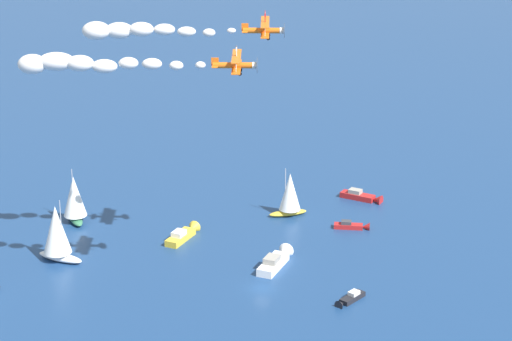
{
  "coord_description": "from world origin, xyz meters",
  "views": [
    {
      "loc": [
        143.05,
        43.33,
        74.49
      ],
      "look_at": [
        0.28,
        -0.97,
        20.69
      ],
      "focal_mm": 70.65,
      "sensor_mm": 36.0,
      "label": 1
    }
  ],
  "objects_px": {
    "motorboat_outer_ring_b": "(363,197)",
    "sailboat_inshore": "(290,194)",
    "motorboat_outer_ring_a": "(184,234)",
    "sailboat_outer_ring_c": "(57,233)",
    "motorboat_outer_ring_d": "(353,226)",
    "biplane_wingman": "(236,64)",
    "wingwalker_wingman": "(236,50)",
    "wingwalker_lead": "(265,16)",
    "sailboat_offshore": "(74,199)",
    "motorboat_near_centre": "(276,260)",
    "biplane_lead": "(265,30)",
    "motorboat_far_port": "(349,299)"
  },
  "relations": [
    {
      "from": "sailboat_inshore",
      "to": "motorboat_outer_ring_b",
      "type": "xyz_separation_m",
      "value": [
        -12.27,
        12.03,
        -3.77
      ]
    },
    {
      "from": "motorboat_near_centre",
      "to": "biplane_lead",
      "type": "distance_m",
      "value": 41.27
    },
    {
      "from": "motorboat_near_centre",
      "to": "wingwalker_lead",
      "type": "bearing_deg",
      "value": -15.94
    },
    {
      "from": "motorboat_far_port",
      "to": "sailboat_outer_ring_c",
      "type": "height_order",
      "value": "sailboat_outer_ring_c"
    },
    {
      "from": "motorboat_far_port",
      "to": "motorboat_outer_ring_b",
      "type": "distance_m",
      "value": 45.2
    },
    {
      "from": "motorboat_outer_ring_a",
      "to": "sailboat_outer_ring_c",
      "type": "xyz_separation_m",
      "value": [
        15.56,
        -17.48,
        4.5
      ]
    },
    {
      "from": "sailboat_offshore",
      "to": "wingwalker_wingman",
      "type": "height_order",
      "value": "wingwalker_wingman"
    },
    {
      "from": "motorboat_near_centre",
      "to": "motorboat_outer_ring_b",
      "type": "height_order",
      "value": "motorboat_near_centre"
    },
    {
      "from": "biplane_wingman",
      "to": "biplane_lead",
      "type": "bearing_deg",
      "value": 178.07
    },
    {
      "from": "motorboat_far_port",
      "to": "wingwalker_lead",
      "type": "relative_size",
      "value": 3.59
    },
    {
      "from": "motorboat_far_port",
      "to": "sailboat_inshore",
      "type": "xyz_separation_m",
      "value": [
        -32.4,
        -18.89,
        3.95
      ]
    },
    {
      "from": "sailboat_outer_ring_c",
      "to": "wingwalker_wingman",
      "type": "height_order",
      "value": "wingwalker_wingman"
    },
    {
      "from": "sailboat_inshore",
      "to": "sailboat_offshore",
      "type": "bearing_deg",
      "value": -68.22
    },
    {
      "from": "motorboat_far_port",
      "to": "wingwalker_wingman",
      "type": "xyz_separation_m",
      "value": [
        6.7,
        -16.56,
        41.04
      ]
    },
    {
      "from": "motorboat_near_centre",
      "to": "sailboat_offshore",
      "type": "bearing_deg",
      "value": -99.63
    },
    {
      "from": "sailboat_offshore",
      "to": "biplane_wingman",
      "type": "distance_m",
      "value": 58.34
    },
    {
      "from": "sailboat_outer_ring_c",
      "to": "motorboat_far_port",
      "type": "bearing_deg",
      "value": 89.47
    },
    {
      "from": "biplane_lead",
      "to": "biplane_wingman",
      "type": "height_order",
      "value": "biplane_lead"
    },
    {
      "from": "motorboat_outer_ring_d",
      "to": "wingwalker_wingman",
      "type": "relative_size",
      "value": 4.49
    },
    {
      "from": "sailboat_offshore",
      "to": "motorboat_outer_ring_b",
      "type": "height_order",
      "value": "sailboat_offshore"
    },
    {
      "from": "motorboat_outer_ring_d",
      "to": "sailboat_inshore",
      "type": "bearing_deg",
      "value": -101.87
    },
    {
      "from": "motorboat_outer_ring_d",
      "to": "wingwalker_lead",
      "type": "distance_m",
      "value": 50.55
    },
    {
      "from": "biplane_wingman",
      "to": "wingwalker_wingman",
      "type": "distance_m",
      "value": 2.15
    },
    {
      "from": "motorboat_far_port",
      "to": "biplane_lead",
      "type": "relative_size",
      "value": 0.86
    },
    {
      "from": "motorboat_far_port",
      "to": "motorboat_outer_ring_a",
      "type": "relative_size",
      "value": 0.67
    },
    {
      "from": "motorboat_far_port",
      "to": "motorboat_outer_ring_a",
      "type": "xyz_separation_m",
      "value": [
        -16.04,
        -34.55,
        0.24
      ]
    },
    {
      "from": "motorboat_near_centre",
      "to": "motorboat_outer_ring_d",
      "type": "bearing_deg",
      "value": 154.36
    },
    {
      "from": "motorboat_outer_ring_a",
      "to": "motorboat_outer_ring_b",
      "type": "xyz_separation_m",
      "value": [
        -28.63,
        27.7,
        -0.05
      ]
    },
    {
      "from": "sailboat_inshore",
      "to": "motorboat_outer_ring_a",
      "type": "distance_m",
      "value": 22.96
    },
    {
      "from": "motorboat_outer_ring_a",
      "to": "wingwalker_lead",
      "type": "relative_size",
      "value": 5.39
    },
    {
      "from": "sailboat_offshore",
      "to": "sailboat_outer_ring_c",
      "type": "xyz_separation_m",
      "value": [
        16.64,
        5.09,
        0.49
      ]
    },
    {
      "from": "motorboat_far_port",
      "to": "wingwalker_lead",
      "type": "xyz_separation_m",
      "value": [
        -6.28,
        -16.12,
        43.64
      ]
    },
    {
      "from": "wingwalker_wingman",
      "to": "sailboat_offshore",
      "type": "bearing_deg",
      "value": -120.42
    },
    {
      "from": "motorboat_near_centre",
      "to": "sailboat_inshore",
      "type": "xyz_separation_m",
      "value": [
        -22.42,
        -3.82,
        3.61
      ]
    },
    {
      "from": "biplane_lead",
      "to": "motorboat_near_centre",
      "type": "bearing_deg",
      "value": 162.82
    },
    {
      "from": "biplane_wingman",
      "to": "motorboat_outer_ring_a",
      "type": "bearing_deg",
      "value": -141.56
    },
    {
      "from": "motorboat_far_port",
      "to": "motorboat_outer_ring_b",
      "type": "relative_size",
      "value": 0.71
    },
    {
      "from": "sailboat_offshore",
      "to": "sailboat_outer_ring_c",
      "type": "height_order",
      "value": "sailboat_outer_ring_c"
    },
    {
      "from": "sailboat_outer_ring_c",
      "to": "motorboat_outer_ring_d",
      "type": "xyz_separation_m",
      "value": [
        -29.14,
        46.4,
        -4.7
      ]
    },
    {
      "from": "sailboat_outer_ring_c",
      "to": "wingwalker_wingman",
      "type": "relative_size",
      "value": 7.47
    },
    {
      "from": "wingwalker_wingman",
      "to": "biplane_wingman",
      "type": "bearing_deg",
      "value": -158.27
    },
    {
      "from": "sailboat_outer_ring_c",
      "to": "wingwalker_lead",
      "type": "xyz_separation_m",
      "value": [
        -5.8,
        35.92,
        38.9
      ]
    },
    {
      "from": "biplane_lead",
      "to": "wingwalker_wingman",
      "type": "xyz_separation_m",
      "value": [
        13.11,
        -0.39,
        -0.41
      ]
    },
    {
      "from": "biplane_lead",
      "to": "wingwalker_lead",
      "type": "xyz_separation_m",
      "value": [
        0.12,
        0.05,
        2.19
      ]
    },
    {
      "from": "motorboat_far_port",
      "to": "sailboat_inshore",
      "type": "relative_size",
      "value": 0.65
    },
    {
      "from": "motorboat_far_port",
      "to": "sailboat_offshore",
      "type": "distance_m",
      "value": 59.79
    },
    {
      "from": "sailboat_offshore",
      "to": "motorboat_outer_ring_b",
      "type": "xyz_separation_m",
      "value": [
        -27.55,
        50.28,
        -4.06
      ]
    },
    {
      "from": "motorboat_far_port",
      "to": "biplane_lead",
      "type": "xyz_separation_m",
      "value": [
        -6.41,
        -16.17,
        41.45
      ]
    },
    {
      "from": "motorboat_outer_ring_b",
      "to": "sailboat_inshore",
      "type": "bearing_deg",
      "value": -44.44
    },
    {
      "from": "biplane_wingman",
      "to": "sailboat_outer_ring_c",
      "type": "bearing_deg",
      "value": -101.27
    }
  ]
}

